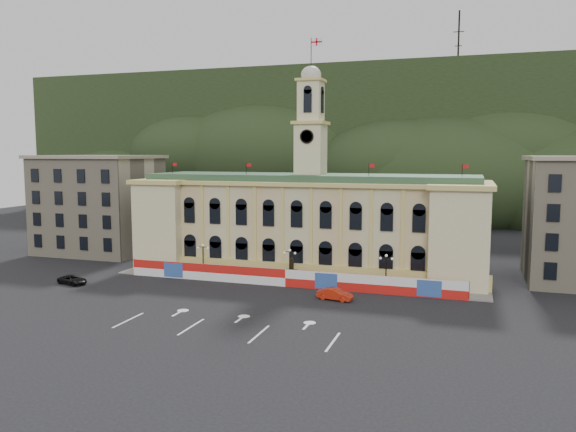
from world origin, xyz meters
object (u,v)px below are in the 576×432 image
(lamp_center, at_px, (290,263))
(red_sedan, at_px, (335,294))
(statue, at_px, (292,274))
(black_suv, at_px, (72,280))

(lamp_center, height_order, red_sedan, lamp_center)
(red_sedan, bearing_deg, statue, 55.98)
(statue, relative_size, lamp_center, 0.72)
(statue, distance_m, lamp_center, 2.14)
(statue, distance_m, black_suv, 32.03)
(red_sedan, relative_size, black_suv, 0.96)
(lamp_center, bearing_deg, red_sedan, -39.73)
(lamp_center, bearing_deg, statue, 90.00)
(lamp_center, xyz_separation_m, black_suv, (-30.00, -10.21, -2.42))
(red_sedan, bearing_deg, lamp_center, 59.77)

